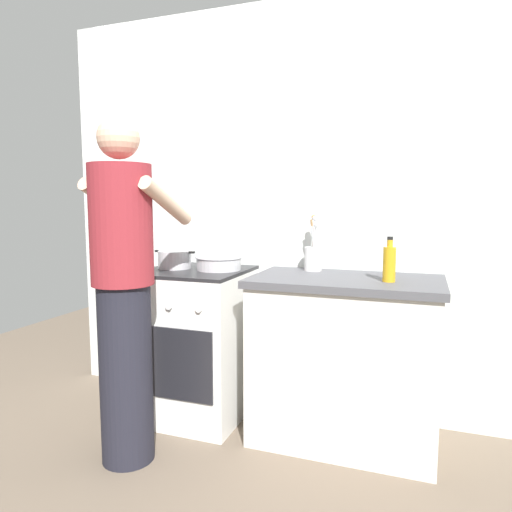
{
  "coord_description": "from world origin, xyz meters",
  "views": [
    {
      "loc": [
        0.92,
        -2.29,
        1.29
      ],
      "look_at": [
        0.05,
        0.12,
        1.0
      ],
      "focal_mm": 32.27,
      "sensor_mm": 36.0,
      "label": 1
    }
  ],
  "objects": [
    {
      "name": "ground",
      "position": [
        0.0,
        0.0,
        0.0
      ],
      "size": [
        6.0,
        6.0,
        0.0
      ],
      "primitive_type": "plane",
      "color": "#6B5B4C"
    },
    {
      "name": "back_wall",
      "position": [
        0.2,
        0.5,
        1.25
      ],
      "size": [
        3.2,
        0.1,
        2.5
      ],
      "color": "silver",
      "rests_on": "ground"
    },
    {
      "name": "countertop",
      "position": [
        0.55,
        0.15,
        0.45
      ],
      "size": [
        1.0,
        0.6,
        0.9
      ],
      "color": "silver",
      "rests_on": "ground"
    },
    {
      "name": "stove_range",
      "position": [
        -0.35,
        0.15,
        0.45
      ],
      "size": [
        0.6,
        0.62,
        0.9
      ],
      "color": "white",
      "rests_on": "ground"
    },
    {
      "name": "pot",
      "position": [
        -0.49,
        0.16,
        0.95
      ],
      "size": [
        0.27,
        0.2,
        0.11
      ],
      "color": "#B2B2B7",
      "rests_on": "stove_range"
    },
    {
      "name": "mixing_bowl",
      "position": [
        -0.21,
        0.19,
        0.95
      ],
      "size": [
        0.28,
        0.28,
        0.08
      ],
      "color": "#B7B7BC",
      "rests_on": "stove_range"
    },
    {
      "name": "utensil_crock",
      "position": [
        0.33,
        0.34,
        1.0
      ],
      "size": [
        0.1,
        0.1,
        0.33
      ],
      "color": "silver",
      "rests_on": "countertop"
    },
    {
      "name": "oil_bottle",
      "position": [
        0.77,
        0.09,
        0.99
      ],
      "size": [
        0.06,
        0.06,
        0.23
      ],
      "color": "gold",
      "rests_on": "countertop"
    },
    {
      "name": "person",
      "position": [
        -0.44,
        -0.42,
        0.86
      ],
      "size": [
        0.41,
        0.5,
        1.7
      ],
      "color": "black",
      "rests_on": "ground"
    }
  ]
}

